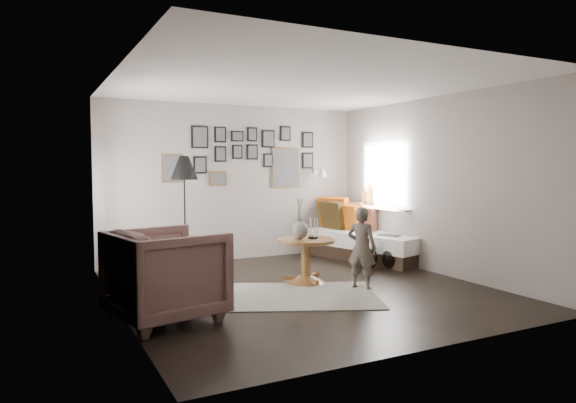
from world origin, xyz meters
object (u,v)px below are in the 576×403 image
magazine_basket (149,297)px  demijohn_small (391,258)px  child (362,248)px  armchair (166,275)px  daybed (365,240)px  floor_lamp (184,172)px  vase (300,227)px  demijohn_large (367,258)px  pedestal_table (306,263)px

magazine_basket → demijohn_small: bearing=12.2°
demijohn_small → child: child is taller
armchair → daybed: bearing=-75.0°
floor_lamp → child: bearing=-49.5°
armchair → child: (2.56, 0.21, 0.06)m
daybed → magazine_basket: bearing=-171.5°
vase → daybed: 2.22m
demijohn_large → floor_lamp: bearing=157.1°
vase → daybed: (1.87, 1.12, -0.45)m
demijohn_large → child: size_ratio=0.45×
floor_lamp → demijohn_small: 3.39m
pedestal_table → demijohn_small: (1.62, 0.24, -0.11)m
daybed → vase: bearing=-163.9°
pedestal_table → magazine_basket: 2.29m
demijohn_small → magazine_basket: bearing=-167.8°
daybed → demijohn_small: size_ratio=5.14×
magazine_basket → demijohn_large: demijohn_large is taller
floor_lamp → child: (1.74, -2.04, -0.96)m
daybed → floor_lamp: 3.28m
vase → demijohn_large: vase is taller
daybed → demijohn_small: (-0.17, -0.90, -0.16)m
demijohn_small → child: (-1.14, -0.85, 0.37)m
demijohn_large → demijohn_small: size_ratio=1.10×
floor_lamp → demijohn_small: bearing=-22.4°
demijohn_small → vase: bearing=-172.7°
vase → floor_lamp: size_ratio=0.32×
pedestal_table → magazine_basket: bearing=-165.1°
vase → child: (0.56, -0.63, -0.24)m
pedestal_table → child: child is taller
daybed → magazine_basket: size_ratio=5.42×
armchair → magazine_basket: 0.38m
pedestal_table → magazine_basket: pedestal_table is taller
pedestal_table → demijohn_small: 1.64m
vase → pedestal_table: bearing=-14.0°
pedestal_table → floor_lamp: size_ratio=0.44×
pedestal_table → child: (0.48, -0.61, 0.25)m
armchair → demijohn_large: (3.35, 1.18, -0.29)m
pedestal_table → demijohn_small: bearing=8.4°
vase → daybed: bearing=31.0°
daybed → armchair: 4.34m
floor_lamp → demijohn_large: bearing=-22.9°
floor_lamp → magazine_basket: (-0.95, -2.01, -1.29)m
armchair → child: size_ratio=0.98×
armchair → child: child is taller
daybed → magazine_basket: (-4.00, -1.73, -0.12)m
demijohn_small → demijohn_large: bearing=161.1°
demijohn_large → armchair: bearing=-160.6°
demijohn_large → child: (-0.79, -0.97, 0.35)m
demijohn_large → demijohn_small: bearing=-18.9°
vase → floor_lamp: 1.97m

